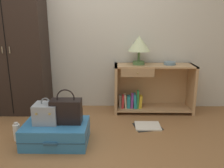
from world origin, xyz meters
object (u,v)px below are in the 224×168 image
object	(u,v)px
table_lamp	(139,45)
suitcase_large	(56,133)
train_case	(46,113)
bottle	(17,132)
bowl	(170,63)
bookshelf	(150,88)
handbag	(66,111)
open_book_on_floor	(148,126)
wardrobe	(13,48)

from	to	relation	value
table_lamp	suitcase_large	distance (m)	1.68
train_case	bottle	size ratio (longest dim) A/B	1.33
bowl	table_lamp	bearing A→B (deg)	179.25
train_case	bowl	bearing A→B (deg)	31.96
bookshelf	train_case	xyz separation A→B (m)	(-1.30, -0.99, -0.01)
bowl	train_case	bearing A→B (deg)	-148.04
handbag	open_book_on_floor	distance (m)	1.12
table_lamp	train_case	xyz separation A→B (m)	(-1.11, -0.98, -0.67)
train_case	table_lamp	bearing A→B (deg)	41.52
bookshelf	table_lamp	xyz separation A→B (m)	(-0.19, -0.01, 0.65)
bookshelf	bowl	xyz separation A→B (m)	(0.26, -0.01, 0.38)
suitcase_large	open_book_on_floor	xyz separation A→B (m)	(1.09, 0.43, -0.11)
suitcase_large	open_book_on_floor	world-z (taller)	suitcase_large
wardrobe	train_case	xyz separation A→B (m)	(0.71, -0.94, -0.62)
table_lamp	bookshelf	bearing A→B (deg)	1.83
train_case	bookshelf	bearing A→B (deg)	37.21
train_case	bottle	xyz separation A→B (m)	(-0.37, 0.03, -0.25)
table_lamp	handbag	world-z (taller)	table_lamp
handbag	wardrobe	bearing A→B (deg)	134.81
train_case	bottle	distance (m)	0.45
table_lamp	open_book_on_floor	size ratio (longest dim) A/B	1.05
suitcase_large	handbag	size ratio (longest dim) A/B	1.85
wardrobe	bookshelf	xyz separation A→B (m)	(2.01, 0.05, -0.61)
table_lamp	open_book_on_floor	xyz separation A→B (m)	(0.09, -0.58, -1.01)
train_case	handbag	bearing A→B (deg)	1.07
wardrobe	train_case	size ratio (longest dim) A/B	6.63
bookshelf	bowl	size ratio (longest dim) A/B	6.85
bowl	handbag	bearing A→B (deg)	-144.08
wardrobe	bottle	xyz separation A→B (m)	(0.34, -0.92, -0.87)
wardrobe	open_book_on_floor	size ratio (longest dim) A/B	4.87
suitcase_large	handbag	world-z (taller)	handbag
bookshelf	bottle	bearing A→B (deg)	-150.07
train_case	open_book_on_floor	xyz separation A→B (m)	(1.20, 0.41, -0.34)
table_lamp	handbag	xyz separation A→B (m)	(-0.89, -0.98, -0.64)
open_book_on_floor	suitcase_large	bearing A→B (deg)	-158.38
open_book_on_floor	handbag	bearing A→B (deg)	-157.45
bookshelf	bowl	distance (m)	0.47
suitcase_large	train_case	world-z (taller)	train_case
bottle	open_book_on_floor	world-z (taller)	bottle
suitcase_large	train_case	distance (m)	0.26
wardrobe	bookshelf	world-z (taller)	wardrobe
wardrobe	bottle	distance (m)	1.30
wardrobe	table_lamp	world-z (taller)	wardrobe
bowl	open_book_on_floor	xyz separation A→B (m)	(-0.37, -0.57, -0.74)
bookshelf	suitcase_large	world-z (taller)	bookshelf
table_lamp	suitcase_large	world-z (taller)	table_lamp
bowl	suitcase_large	bearing A→B (deg)	-145.59
bookshelf	open_book_on_floor	size ratio (longest dim) A/B	2.97
suitcase_large	open_book_on_floor	distance (m)	1.18
train_case	bottle	world-z (taller)	train_case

